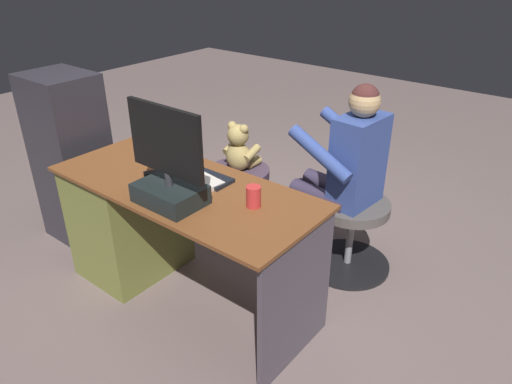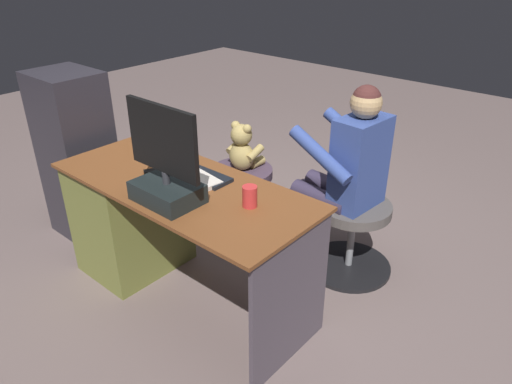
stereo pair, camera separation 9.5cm
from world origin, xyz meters
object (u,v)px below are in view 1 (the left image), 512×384
object	(u,v)px
office_chair_teddy	(239,196)
person	(343,165)
visitor_chair	(351,229)
computer_mouse	(162,157)
keyboard	(197,174)
desk	(139,218)
monitor	(169,175)
cup	(254,197)
tv_remote	(158,172)
teddy_bear	(239,149)

from	to	relation	value
office_chair_teddy	person	bearing A→B (deg)	-174.91
office_chair_teddy	visitor_chair	world-z (taller)	same
computer_mouse	keyboard	bearing A→B (deg)	174.89
desk	visitor_chair	world-z (taller)	desk
monitor	office_chair_teddy	size ratio (longest dim) A/B	0.87
desk	cup	xyz separation A→B (m)	(-0.82, -0.05, 0.40)
desk	tv_remote	bearing A→B (deg)	-177.63
desk	person	world-z (taller)	person
keyboard	tv_remote	bearing A→B (deg)	32.33
desk	keyboard	xyz separation A→B (m)	(-0.38, -0.12, 0.36)
desk	tv_remote	world-z (taller)	tv_remote
office_chair_teddy	teddy_bear	world-z (taller)	teddy_bear
computer_mouse	cup	size ratio (longest dim) A/B	0.94
desk	cup	bearing A→B (deg)	-176.34
keyboard	teddy_bear	size ratio (longest dim) A/B	1.27
computer_mouse	visitor_chair	world-z (taller)	computer_mouse
cup	teddy_bear	size ratio (longest dim) A/B	0.31
cup	tv_remote	xyz separation A→B (m)	(0.62, 0.04, -0.04)
computer_mouse	person	xyz separation A→B (m)	(-0.79, -0.68, -0.07)
visitor_chair	monitor	bearing A→B (deg)	64.92
visitor_chair	person	size ratio (longest dim) A/B	0.45
desk	person	distance (m)	1.24
person	tv_remote	bearing A→B (deg)	50.93
keyboard	visitor_chair	size ratio (longest dim) A/B	0.80
person	teddy_bear	bearing A→B (deg)	4.21
keyboard	computer_mouse	bearing A→B (deg)	-5.11
monitor	teddy_bear	distance (m)	1.04
keyboard	office_chair_teddy	size ratio (longest dim) A/B	0.76
computer_mouse	person	world-z (taller)	person
visitor_chair	cup	bearing A→B (deg)	80.21
teddy_bear	cup	bearing A→B (deg)	134.08
computer_mouse	desk	bearing A→B (deg)	61.76
tv_remote	monitor	bearing A→B (deg)	-179.76
tv_remote	person	world-z (taller)	person
person	visitor_chair	bearing A→B (deg)	-174.91
tv_remote	visitor_chair	xyz separation A→B (m)	(-0.75, -0.83, -0.47)
keyboard	computer_mouse	distance (m)	0.30
visitor_chair	tv_remote	bearing A→B (deg)	47.68
keyboard	teddy_bear	bearing A→B (deg)	-68.50
desk	tv_remote	size ratio (longest dim) A/B	9.89
monitor	visitor_chair	bearing A→B (deg)	-115.08
keyboard	person	world-z (taller)	person
desk	monitor	size ratio (longest dim) A/B	3.12
computer_mouse	monitor	bearing A→B (deg)	143.09
person	desk	bearing A→B (deg)	43.57
keyboard	visitor_chair	world-z (taller)	keyboard
cup	office_chair_teddy	distance (m)	1.13
tv_remote	visitor_chair	distance (m)	1.21
keyboard	tv_remote	distance (m)	0.21
cup	tv_remote	size ratio (longest dim) A/B	0.68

